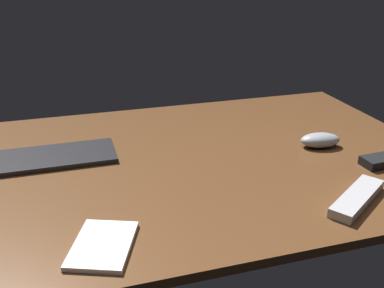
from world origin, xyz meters
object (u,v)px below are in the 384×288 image
Objects in this scene: computer_mouse at (320,140)px; notepad at (103,245)px; tv_remote at (357,198)px; keyboard at (32,160)px.

computer_mouse reaches higher than notepad.
tv_remote is at bearing 0.19° from notepad.
tv_remote reaches higher than notepad.
keyboard is 3.86× the size of computer_mouse.
computer_mouse is 29.06cm from tv_remote.
tv_remote is (-8.29, -27.84, -0.85)cm from computer_mouse.
tv_remote is 1.33× the size of notepad.
tv_remote reaches higher than keyboard.
computer_mouse is at bearing -9.30° from keyboard.
tv_remote is 52.64cm from notepad.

